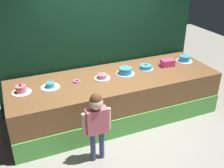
% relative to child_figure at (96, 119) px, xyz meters
% --- Properties ---
extents(ground_plane, '(12.00, 12.00, 0.00)m').
position_rel_child_figure_xyz_m(ground_plane, '(0.73, 0.36, -0.76)').
color(ground_plane, gray).
extents(stage_platform, '(3.91, 1.31, 0.85)m').
position_rel_child_figure_xyz_m(stage_platform, '(0.73, 1.00, -0.33)').
color(stage_platform, brown).
rests_on(stage_platform, ground_plane).
extents(curtain_backdrop, '(4.13, 0.08, 3.01)m').
position_rel_child_figure_xyz_m(curtain_backdrop, '(0.73, 1.75, 0.75)').
color(curtain_backdrop, '#113823').
rests_on(curtain_backdrop, ground_plane).
extents(child_figure, '(0.45, 0.21, 1.17)m').
position_rel_child_figure_xyz_m(child_figure, '(0.00, 0.00, 0.00)').
color(child_figure, '#3F4C8C').
rests_on(child_figure, ground_plane).
extents(pink_box, '(0.27, 0.20, 0.14)m').
position_rel_child_figure_xyz_m(pink_box, '(1.92, 1.07, 0.16)').
color(pink_box, '#ED3F83').
rests_on(pink_box, stage_platform).
extents(donut, '(0.13, 0.13, 0.03)m').
position_rel_child_figure_xyz_m(donut, '(0.02, 1.09, 0.11)').
color(donut, '#CC66D8').
rests_on(donut, stage_platform).
extents(cake_far_left, '(0.32, 0.32, 0.17)m').
position_rel_child_figure_xyz_m(cake_far_left, '(-0.93, 1.07, 0.15)').
color(cake_far_left, white).
rests_on(cake_far_left, stage_platform).
extents(cake_left, '(0.33, 0.33, 0.09)m').
position_rel_child_figure_xyz_m(cake_left, '(-0.45, 1.06, 0.13)').
color(cake_left, white).
rests_on(cake_left, stage_platform).
extents(cake_center_left, '(0.31, 0.31, 0.14)m').
position_rel_child_figure_xyz_m(cake_center_left, '(0.50, 1.05, 0.13)').
color(cake_center_left, silver).
rests_on(cake_center_left, stage_platform).
extents(cake_center_right, '(0.36, 0.36, 0.12)m').
position_rel_child_figure_xyz_m(cake_center_right, '(0.97, 1.06, 0.15)').
color(cake_center_right, silver).
rests_on(cake_center_right, stage_platform).
extents(cake_right, '(0.29, 0.29, 0.12)m').
position_rel_child_figure_xyz_m(cake_right, '(1.45, 1.11, 0.13)').
color(cake_right, silver).
rests_on(cake_right, stage_platform).
extents(cake_far_right, '(0.34, 0.34, 0.12)m').
position_rel_child_figure_xyz_m(cake_far_right, '(2.40, 1.15, 0.15)').
color(cake_far_right, silver).
rests_on(cake_far_right, stage_platform).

